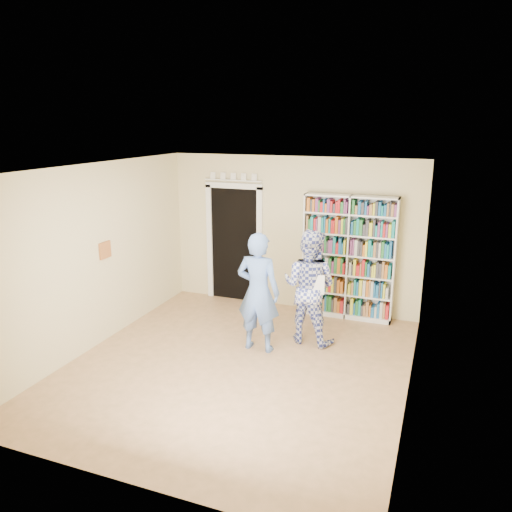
{
  "coord_description": "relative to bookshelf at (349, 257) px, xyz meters",
  "views": [
    {
      "loc": [
        2.46,
        -5.75,
        3.27
      ],
      "look_at": [
        -0.07,
        0.9,
        1.34
      ],
      "focal_mm": 35.0,
      "sensor_mm": 36.0,
      "label": 1
    }
  ],
  "objects": [
    {
      "name": "ceiling",
      "position": [
        -1.04,
        -2.34,
        1.64
      ],
      "size": [
        5.0,
        5.0,
        0.0
      ],
      "primitive_type": "plane",
      "rotation": [
        3.14,
        0.0,
        0.0
      ],
      "color": "white",
      "rests_on": "wall_back"
    },
    {
      "name": "doorway",
      "position": [
        -2.14,
        0.13,
        0.12
      ],
      "size": [
        1.1,
        0.08,
        2.43
      ],
      "color": "black",
      "rests_on": "floor"
    },
    {
      "name": "man_plaid",
      "position": [
        -0.36,
        -1.19,
        -0.19
      ],
      "size": [
        0.94,
        0.78,
        1.75
      ],
      "primitive_type": "imported",
      "rotation": [
        0.0,
        0.0,
        2.99
      ],
      "color": "navy",
      "rests_on": "floor"
    },
    {
      "name": "wall_left",
      "position": [
        -3.29,
        -2.34,
        0.29
      ],
      "size": [
        0.0,
        5.0,
        5.0
      ],
      "primitive_type": "plane",
      "rotation": [
        1.57,
        0.0,
        1.57
      ],
      "color": "beige",
      "rests_on": "floor"
    },
    {
      "name": "wall_right",
      "position": [
        1.21,
        -2.34,
        0.29
      ],
      "size": [
        0.0,
        5.0,
        5.0
      ],
      "primitive_type": "plane",
      "rotation": [
        1.57,
        0.0,
        -1.57
      ],
      "color": "beige",
      "rests_on": "floor"
    },
    {
      "name": "bookshelf",
      "position": [
        0.0,
        0.0,
        0.0
      ],
      "size": [
        1.53,
        0.29,
        2.11
      ],
      "rotation": [
        0.0,
        0.0,
        -0.14
      ],
      "color": "white",
      "rests_on": "floor"
    },
    {
      "name": "man_blue",
      "position": [
        -0.97,
        -1.74,
        -0.18
      ],
      "size": [
        0.65,
        0.43,
        1.77
      ],
      "primitive_type": "imported",
      "rotation": [
        0.0,
        0.0,
        3.13
      ],
      "color": "#5476BC",
      "rests_on": "floor"
    },
    {
      "name": "wall_back",
      "position": [
        -1.04,
        0.16,
        0.29
      ],
      "size": [
        4.5,
        0.0,
        4.5
      ],
      "primitive_type": "plane",
      "rotation": [
        1.57,
        0.0,
        0.0
      ],
      "color": "beige",
      "rests_on": "floor"
    },
    {
      "name": "paper_sheet",
      "position": [
        -0.19,
        -1.39,
        -0.08
      ],
      "size": [
        0.2,
        0.05,
        0.29
      ],
      "primitive_type": "cube",
      "rotation": [
        0.0,
        0.0,
        0.21
      ],
      "color": "white",
      "rests_on": "man_plaid"
    },
    {
      "name": "wall_art",
      "position": [
        -3.27,
        -2.14,
        0.34
      ],
      "size": [
        0.03,
        0.25,
        0.25
      ],
      "primitive_type": "cube",
      "color": "brown",
      "rests_on": "wall_left"
    },
    {
      "name": "floor",
      "position": [
        -1.04,
        -2.34,
        -1.06
      ],
      "size": [
        5.0,
        5.0,
        0.0
      ],
      "primitive_type": "plane",
      "color": "olive",
      "rests_on": "ground"
    }
  ]
}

